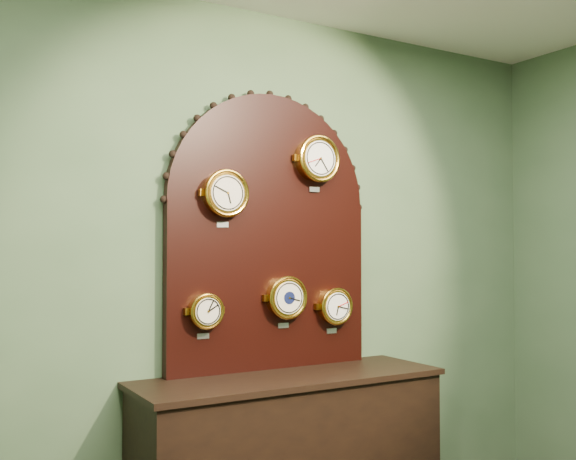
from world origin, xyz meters
TOP-DOWN VIEW (x-y plane):
  - wall_back at (0.00, 2.50)m, footprint 4.00×0.00m
  - shop_counter at (0.00, 2.23)m, footprint 1.60×0.50m
  - display_board at (0.00, 2.45)m, footprint 1.26×0.06m
  - roman_clock at (-0.30, 2.38)m, footprint 0.25×0.08m
  - arabic_clock at (0.27, 2.38)m, footprint 0.27×0.08m
  - hygrometer at (-0.41, 2.38)m, footprint 0.18×0.08m
  - barometer at (0.07, 2.38)m, footprint 0.24×0.08m
  - tide_clock at (0.39, 2.38)m, footprint 0.21×0.08m

SIDE VIEW (x-z plane):
  - shop_counter at x=0.00m, z-range 0.00..0.80m
  - tide_clock at x=0.39m, z-range 1.02..1.29m
  - hygrometer at x=-0.41m, z-range 1.05..1.28m
  - barometer at x=0.07m, z-range 1.07..1.36m
  - wall_back at x=0.00m, z-range -0.60..3.40m
  - display_board at x=0.00m, z-range 0.86..2.39m
  - roman_clock at x=-0.30m, z-range 1.62..1.92m
  - arabic_clock at x=0.27m, z-range 1.83..2.15m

